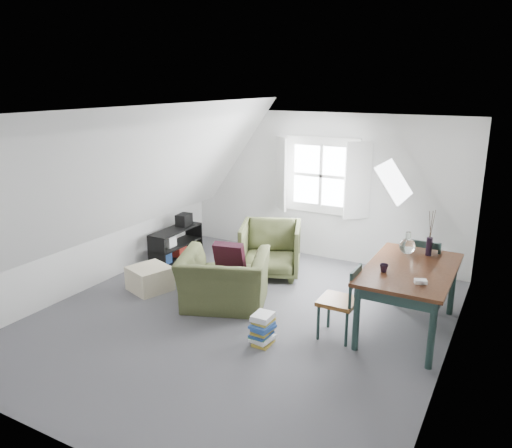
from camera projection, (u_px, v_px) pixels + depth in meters
The scene contains 24 objects.
floor at pixel (241, 318), 6.52m from camera, with size 5.50×5.50×0.00m, color #4E4E53.
ceiling at pixel (239, 124), 5.83m from camera, with size 5.50×5.50×0.00m, color white.
wall_back at pixel (322, 187), 8.50m from camera, with size 5.00×5.00×0.00m, color silver.
wall_front at pixel (60, 314), 3.86m from camera, with size 5.00×5.00×0.00m, color silver.
wall_left at pixel (93, 204), 7.33m from camera, with size 5.50×5.50×0.00m, color silver.
wall_right at pixel (453, 260), 5.02m from camera, with size 5.50×5.50×0.00m, color silver.
slope_left at pixel (141, 174), 6.75m from camera, with size 5.50×5.50×0.00m, color white.
slope_right at pixel (365, 199), 5.32m from camera, with size 5.50×5.50×0.00m, color white.
dormer_window at pixel (320, 176), 8.38m from camera, with size 1.71×0.35×1.30m.
skylight at pixel (394, 181), 6.42m from camera, with size 0.55×0.75×0.04m, color white.
armchair_near at pixel (225, 306), 6.89m from camera, with size 1.16×1.01×0.75m, color #3F4425.
armchair_far at pixel (270, 274), 8.01m from camera, with size 0.91×0.94×0.85m, color #3F4425.
throw_pillow at pixel (229, 257), 6.83m from camera, with size 0.41×0.12×0.41m, color #340E1C.
ottoman at pixel (150, 278), 7.37m from camera, with size 0.53×0.53×0.36m, color beige.
dining_table at pixel (410, 276), 6.01m from camera, with size 1.00×1.67×0.83m.
demijohn at pixel (407, 246), 6.40m from camera, with size 0.21×0.21×0.29m.
vase_twigs at pixel (429, 245), 6.36m from camera, with size 0.08×0.08×0.60m.
cup at pixel (384, 272), 5.84m from camera, with size 0.10×0.10×0.09m, color black.
paper_box at pixel (421, 281), 5.50m from camera, with size 0.13×0.09×0.04m, color white.
dining_chair_far at pixel (424, 271), 6.77m from camera, with size 0.46×0.46×0.98m.
dining_chair_near at pixel (341, 301), 5.91m from camera, with size 0.43×0.43×0.92m.
media_shelf at pixel (175, 246), 8.60m from camera, with size 0.36×1.07×0.55m.
electronics_box at pixel (184, 220), 8.73m from camera, with size 0.20×0.28×0.22m, color black.
magazine_stack at pixel (263, 329), 5.84m from camera, with size 0.28×0.33×0.37m.
Camera 1 is at (3.02, -5.11, 2.98)m, focal length 35.00 mm.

